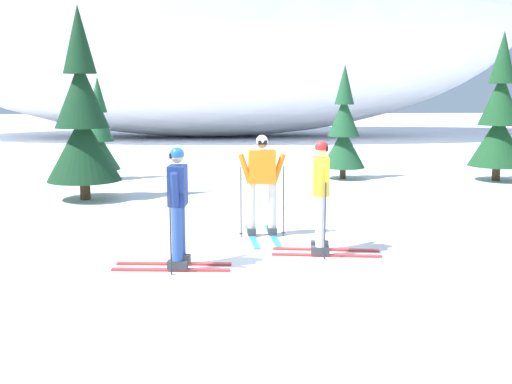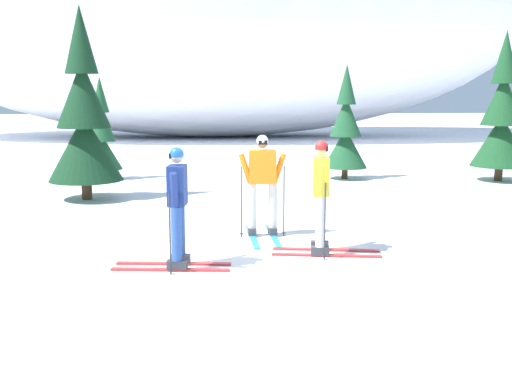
# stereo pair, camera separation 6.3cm
# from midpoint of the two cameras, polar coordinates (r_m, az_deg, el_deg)

# --- Properties ---
(ground_plane) EXTENTS (120.00, 120.00, 0.00)m
(ground_plane) POSITION_cam_midpoint_polar(r_m,az_deg,el_deg) (9.70, 1.39, -5.72)
(ground_plane) COLOR white
(skier_orange_jacket) EXTENTS (0.84, 1.73, 1.76)m
(skier_orange_jacket) POSITION_cam_midpoint_polar(r_m,az_deg,el_deg) (10.71, 0.76, 0.84)
(skier_orange_jacket) COLOR #2893CC
(skier_orange_jacket) RESTS_ON ground
(skier_yellow_jacket) EXTENTS (1.73, 0.82, 1.76)m
(skier_yellow_jacket) POSITION_cam_midpoint_polar(r_m,az_deg,el_deg) (9.60, 6.20, -0.24)
(skier_yellow_jacket) COLOR red
(skier_yellow_jacket) RESTS_ON ground
(skier_navy_jacket) EXTENTS (1.71, 0.77, 1.74)m
(skier_navy_jacket) POSITION_cam_midpoint_polar(r_m,az_deg,el_deg) (8.83, -7.05, -1.27)
(skier_navy_jacket) COLOR red
(skier_navy_jacket) RESTS_ON ground
(pine_tree_far_left) EXTENTS (1.13, 1.13, 2.92)m
(pine_tree_far_left) POSITION_cam_midpoint_polar(r_m,az_deg,el_deg) (18.19, -13.90, 4.94)
(pine_tree_far_left) COLOR #47301E
(pine_tree_far_left) RESTS_ON ground
(pine_tree_center_left) EXTENTS (1.71, 1.71, 4.42)m
(pine_tree_center_left) POSITION_cam_midpoint_polar(r_m,az_deg,el_deg) (14.87, -15.42, 6.41)
(pine_tree_center_left) COLOR #47301E
(pine_tree_center_left) RESTS_ON ground
(pine_tree_center_right) EXTENTS (1.26, 1.26, 3.25)m
(pine_tree_center_right) POSITION_cam_midpoint_polar(r_m,az_deg,el_deg) (17.97, 8.33, 5.52)
(pine_tree_center_right) COLOR #47301E
(pine_tree_center_right) RESTS_ON ground
(pine_tree_far_right) EXTENTS (1.60, 1.60, 4.14)m
(pine_tree_far_right) POSITION_cam_midpoint_polar(r_m,az_deg,el_deg) (18.66, 21.73, 6.24)
(pine_tree_far_right) COLOR #47301E
(pine_tree_far_right) RESTS_ON ground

